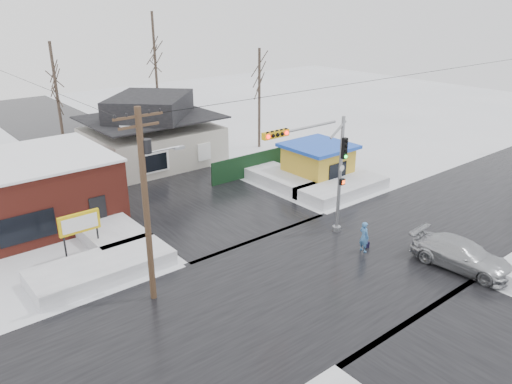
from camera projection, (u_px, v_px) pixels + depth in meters
ground at (327, 272)px, 25.47m from camera, size 120.00×120.00×0.00m
road_ns at (327, 272)px, 25.46m from camera, size 10.00×120.00×0.02m
road_ew at (327, 272)px, 25.46m from camera, size 120.00×10.00×0.02m
snowbank_nw at (102, 268)px, 25.08m from camera, size 7.00×3.00×0.80m
snowbank_ne at (342, 188)px, 35.68m from camera, size 7.00×3.00×0.80m
snowbank_nside_w at (100, 225)px, 29.87m from camera, size 3.00×8.00×0.80m
snowbank_nside_e at (275, 176)px, 38.11m from camera, size 3.00×8.00×0.80m
traffic_signal at (322, 164)px, 27.40m from camera, size 6.05×0.68×7.00m
utility_pole at (147, 196)px, 21.47m from camera, size 3.15×0.44×9.00m
brick_building at (5, 195)px, 29.79m from camera, size 12.20×8.20×4.12m
marquee_sign at (79, 224)px, 26.33m from camera, size 2.20×0.21×2.55m
house at (152, 132)px, 41.59m from camera, size 10.40×8.40×5.76m
kiosk at (318, 162)px, 37.75m from camera, size 4.60×4.60×2.88m
fence at (254, 164)px, 39.08m from camera, size 8.00×0.12×1.80m
tree_far_left at (53, 68)px, 39.01m from camera, size 3.00×3.00×10.00m
tree_far_mid at (154, 39)px, 45.77m from camera, size 3.00×3.00×12.00m
tree_far_right at (259, 69)px, 44.39m from camera, size 3.00×3.00×9.00m
pedestrian at (364, 237)px, 27.25m from camera, size 0.50×0.69×1.76m
car at (462, 255)px, 25.61m from camera, size 2.60×5.34×1.50m
shopping_bag at (367, 245)px, 27.86m from camera, size 0.30×0.19×0.35m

